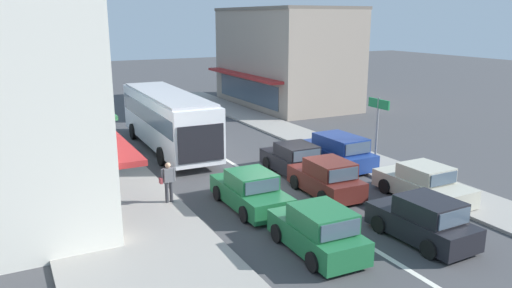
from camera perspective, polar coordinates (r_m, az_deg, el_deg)
The scene contains 17 objects.
ground_plane at distance 21.96m, azimuth 1.90°, elevation -5.02°, with size 140.00×140.00×0.00m, color #3F3F42.
lane_centre_line at distance 25.36m, azimuth -2.51°, elevation -2.35°, with size 0.20×28.00×0.01m, color silver.
sidewalk_left at distance 25.35m, azimuth -18.58°, elevation -2.95°, with size 5.20×44.00×0.14m, color gray.
kerb_right at distance 29.98m, azimuth 6.68°, elevation 0.29°, with size 2.80×44.00×0.12m, color gray.
shopfront_corner_near at distance 19.10m, azimuth -27.10°, elevation 3.69°, with size 7.14×7.74×8.54m.
building_right_far at distance 42.66m, azimuth 3.32°, elevation 9.91°, with size 8.20×12.99×8.06m.
city_bus at distance 28.25m, azimuth -10.08°, elevation 3.09°, with size 2.90×10.90×3.23m.
hatchback_queue_far_back at distance 16.08m, azimuth 7.10°, elevation -9.86°, with size 1.90×3.74×1.54m.
hatchback_adjacent_lane_lead at distance 17.62m, azimuth 18.59°, elevation -8.31°, with size 1.92×3.76×1.54m.
hatchback_behind_bus_mid at distance 21.11m, azimuth 8.07°, elevation -3.93°, with size 1.91×3.75×1.54m.
sedan_adjacent_lane_trail at distance 19.54m, azimuth -0.63°, elevation -5.43°, with size 1.92×4.21×1.47m.
sedan_queue_gap_filler at distance 23.71m, azimuth 4.55°, elevation -1.91°, with size 1.97×4.24×1.47m.
parked_sedan_kerb_front at distance 21.49m, azimuth 18.57°, elevation -4.35°, with size 1.93×4.22×1.47m.
parked_wagon_kerb_second at distance 25.32m, azimuth 9.25°, elevation -0.81°, with size 2.03×4.55×1.58m.
traffic_light_downstreet at distance 36.74m, azimuth -17.20°, elevation 6.76°, with size 0.33×0.24×4.20m.
directional_road_sign at distance 24.41m, azimuth 13.76°, elevation 3.06°, with size 0.10×1.40×3.60m.
pedestrian_with_handbag_near at distance 19.91m, azimuth -10.02°, elevation -4.05°, with size 0.65×0.25×1.63m.
Camera 1 is at (-10.13, -18.08, 7.25)m, focal length 35.00 mm.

